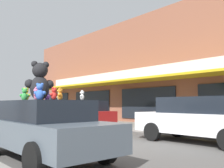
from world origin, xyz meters
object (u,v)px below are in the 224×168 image
Objects in this scene: teddy_bear_giant at (40,81)px; teddy_bear_purple at (47,96)px; teddy_bear_white at (82,95)px; teddy_bear_green at (24,95)px; parked_car_far_left at (198,119)px; plush_art_car at (44,128)px; teddy_bear_blue at (40,92)px; teddy_bear_orange at (60,94)px; teddy_bear_pink at (37,94)px; teddy_bear_cream at (59,97)px; parked_car_far_center at (81,113)px; teddy_bear_red at (54,94)px; teddy_bear_yellow at (26,94)px.

teddy_bear_giant is 3.42× the size of teddy_bear_purple.
teddy_bear_green is at bearing -102.34° from teddy_bear_white.
parked_car_far_left is at bearing 136.68° from teddy_bear_white.
teddy_bear_purple reaches higher than plush_art_car.
teddy_bear_giant is at bearing -70.10° from teddy_bear_blue.
plush_art_car is at bearing -141.83° from teddy_bear_orange.
plush_art_car is 4.47× the size of teddy_bear_giant.
teddy_bear_purple is 5.29m from parked_car_far_left.
plush_art_car is at bearing 166.99° from teddy_bear_giant.
parked_car_far_left is at bearing 121.50° from teddy_bear_pink.
teddy_bear_cream is 7.78m from parked_car_far_center.
teddy_bear_white is at bearing 102.58° from teddy_bear_pink.
teddy_bear_cream is at bearing -141.96° from teddy_bear_red.
teddy_bear_pink is 0.08× the size of parked_car_far_center.
teddy_bear_purple is (0.39, 0.35, -0.33)m from teddy_bear_giant.
teddy_bear_giant reaches higher than teddy_bear_green.
teddy_bear_cream reaches higher than parked_car_far_left.
teddy_bear_blue is 0.10× the size of parked_car_far_center.
teddy_bear_giant is at bearing 17.95° from teddy_bear_cream.
teddy_bear_purple is at bearing 178.86° from teddy_bear_pink.
teddy_bear_pink reaches higher than teddy_bear_white.
plush_art_car is 1.15m from teddy_bear_giant.
teddy_bear_pink is (-0.28, -1.30, -0.03)m from teddy_bear_yellow.
teddy_bear_yellow is 1.56m from teddy_bear_blue.
teddy_bear_green reaches higher than parked_car_far_center.
parked_car_far_center is (0.00, 7.19, -0.00)m from parked_car_far_left.
teddy_bear_yellow is 0.09× the size of parked_car_far_center.
teddy_bear_pink reaches higher than teddy_bear_purple.
parked_car_far_center is at bearing 178.69° from teddy_bear_pink.
plush_art_car is 1.07m from teddy_bear_blue.
teddy_bear_green is at bearing -147.89° from teddy_bear_pink.
teddy_bear_blue is at bearing 58.77° from teddy_bear_cream.
teddy_bear_yellow is at bearing -136.75° from parked_car_far_center.
parked_car_far_center is at bearing -86.03° from teddy_bear_blue.
teddy_bear_red is at bearing 106.16° from teddy_bear_green.
teddy_bear_blue is (-0.38, -0.52, 0.85)m from plush_art_car.
parked_car_far_center is at bearing 90.00° from parked_car_far_left.
teddy_bear_pink is at bearing -139.41° from plush_art_car.
teddy_bear_blue reaches higher than teddy_bear_cream.
teddy_bear_yellow reaches higher than teddy_bear_pink.
teddy_bear_green is at bearing -67.63° from teddy_bear_giant.
teddy_bear_giant is 3.45× the size of teddy_bear_orange.
teddy_bear_yellow is at bearing -56.83° from teddy_bear_blue.
teddy_bear_pink is 0.07× the size of parked_car_far_left.
teddy_bear_giant is 0.22× the size of parked_car_far_left.
plush_art_car is 0.97× the size of parked_car_far_left.
plush_art_car is 0.94m from teddy_bear_pink.
teddy_bear_pink reaches higher than parked_car_far_center.
plush_art_car is at bearing -92.20° from teddy_bear_white.
teddy_bear_giant is (-0.11, 0.06, 1.14)m from plush_art_car.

